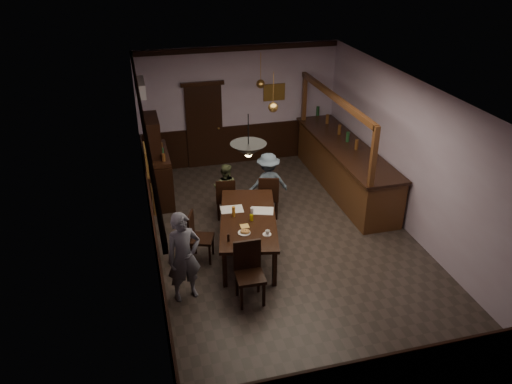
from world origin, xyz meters
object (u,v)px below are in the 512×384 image
object	(u,v)px
pendant_iron	(248,150)
pendant_brass_mid	(273,107)
coffee_cup	(268,232)
bar_counter	(344,166)
chair_side	(197,235)
person_seated_left	(226,188)
person_standing	(184,257)
chair_far_left	(226,197)
pendant_brass_far	(261,84)
person_seated_right	(268,183)
soda_can	(252,218)
dining_table	(248,221)
chair_near	(249,269)
chair_far_right	(268,195)
sideboard	(157,167)

from	to	relation	value
pendant_iron	pendant_brass_mid	distance (m)	2.49
coffee_cup	bar_counter	size ratio (longest dim) A/B	0.02
chair_side	person_seated_left	bearing A→B (deg)	-8.19
person_standing	pendant_iron	bearing A→B (deg)	-3.42
person_seated_left	bar_counter	distance (m)	2.89
pendant_brass_mid	chair_far_left	bearing A→B (deg)	-172.66
chair_side	pendant_iron	bearing A→B (deg)	-116.18
chair_far_left	pendant_brass_far	world-z (taller)	pendant_brass_far
person_seated_left	person_seated_right	bearing A→B (deg)	-169.38
chair_far_left	soda_can	bearing A→B (deg)	105.34
dining_table	chair_far_left	size ratio (longest dim) A/B	2.59
pendant_iron	pendant_brass_far	xyz separation A→B (m)	(1.26, 3.94, -0.12)
person_seated_left	bar_counter	size ratio (longest dim) A/B	0.27
chair_far_left	coffee_cup	size ratio (longest dim) A/B	11.43
soda_can	chair_near	bearing A→B (deg)	-106.26
chair_near	coffee_cup	distance (m)	0.84
person_seated_left	person_seated_right	distance (m)	0.91
soda_can	pendant_brass_far	distance (m)	3.74
chair_far_right	chair_side	world-z (taller)	chair_far_right
person_seated_left	pendant_iron	xyz separation A→B (m)	(-0.08, -2.39, 1.87)
person_seated_right	pendant_brass_mid	bearing A→B (deg)	-149.05
person_standing	bar_counter	distance (m)	5.04
sideboard	pendant_brass_mid	bearing A→B (deg)	-25.23
dining_table	soda_can	distance (m)	0.17
dining_table	sideboard	size ratio (longest dim) A/B	1.23
dining_table	chair_side	world-z (taller)	chair_side
chair_far_right	coffee_cup	bearing A→B (deg)	89.27
person_standing	pendant_brass_far	size ratio (longest dim) A/B	1.93
chair_side	sideboard	world-z (taller)	sideboard
chair_far_left	chair_near	world-z (taller)	chair_near
chair_far_right	bar_counter	size ratio (longest dim) A/B	0.24
person_seated_right	soda_can	xyz separation A→B (m)	(-0.74, -1.52, 0.14)
chair_near	person_seated_left	size ratio (longest dim) A/B	0.94
dining_table	person_seated_right	xyz separation A→B (m)	(0.78, 1.41, -0.02)
coffee_cup	pendant_iron	xyz separation A→B (m)	(-0.36, -0.14, 1.62)
chair_near	chair_side	xyz separation A→B (m)	(-0.64, 1.30, -0.05)
chair_far_right	pendant_brass_mid	world-z (taller)	pendant_brass_mid
pendant_brass_far	coffee_cup	bearing A→B (deg)	-103.23
chair_far_right	pendant_brass_far	size ratio (longest dim) A/B	1.19
dining_table	chair_side	size ratio (longest dim) A/B	2.50
dining_table	bar_counter	world-z (taller)	bar_counter
soda_can	pendant_brass_far	size ratio (longest dim) A/B	0.15
chair_far_left	person_seated_left	distance (m)	0.28
sideboard	pendant_brass_far	distance (m)	3.00
sideboard	pendant_iron	size ratio (longest dim) A/B	2.81
pendant_iron	sideboard	bearing A→B (deg)	110.58
sideboard	chair_side	bearing A→B (deg)	-79.22
dining_table	sideboard	bearing A→B (deg)	119.17
chair_near	person_standing	distance (m)	1.06
person_seated_right	pendant_brass_mid	xyz separation A→B (m)	(0.10, 0.06, 1.63)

